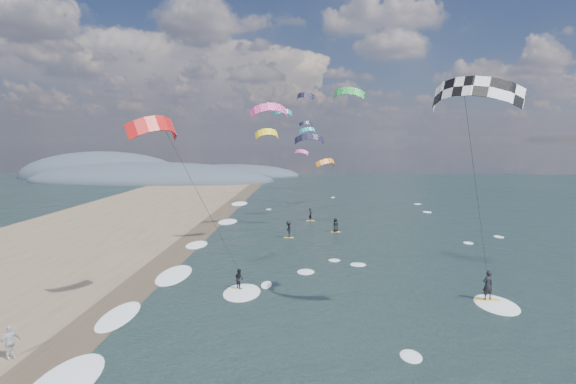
{
  "coord_description": "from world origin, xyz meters",
  "views": [
    {
      "loc": [
        0.35,
        -21.82,
        10.67
      ],
      "look_at": [
        -1.0,
        12.0,
        7.0
      ],
      "focal_mm": 30.0,
      "sensor_mm": 36.0,
      "label": 1
    }
  ],
  "objects": [
    {
      "name": "shoreline_surf",
      "position": [
        -10.8,
        14.75,
        0.0
      ],
      "size": [
        2.4,
        79.4,
        0.11
      ],
      "color": "white",
      "rests_on": "ground"
    },
    {
      "name": "bg_kite_field",
      "position": [
        0.04,
        54.8,
        12.79
      ],
      "size": [
        12.08,
        71.71,
        11.46
      ],
      "color": "black",
      "rests_on": "ground"
    },
    {
      "name": "kitesurfer_near_a",
      "position": [
        9.13,
        4.76,
        11.17
      ],
      "size": [
        8.09,
        9.7,
        14.49
      ],
      "color": "yellow",
      "rests_on": "ground"
    },
    {
      "name": "coastal_hills",
      "position": [
        -44.84,
        107.86,
        0.0
      ],
      "size": [
        80.0,
        41.0,
        15.0
      ],
      "color": "#3D4756",
      "rests_on": "ground"
    },
    {
      "name": "far_kitesurfers",
      "position": [
        0.15,
        32.66,
        0.89
      ],
      "size": [
        6.44,
        12.25,
        1.86
      ],
      "color": "yellow",
      "rests_on": "ground"
    },
    {
      "name": "wet_sand_strip",
      "position": [
        -12.0,
        10.0,
        0.0
      ],
      "size": [
        3.0,
        240.0,
        0.0
      ],
      "primitive_type": "cube",
      "color": "#382D23",
      "rests_on": "ground"
    },
    {
      "name": "ground",
      "position": [
        0.0,
        0.0,
        0.0
      ],
      "size": [
        260.0,
        260.0,
        0.0
      ],
      "primitive_type": "plane",
      "color": "black",
      "rests_on": "ground"
    },
    {
      "name": "kitesurfer_near_b",
      "position": [
        -6.71,
        7.53,
        7.68
      ],
      "size": [
        6.62,
        8.99,
        12.75
      ],
      "color": "yellow",
      "rests_on": "ground"
    },
    {
      "name": "beach_walker",
      "position": [
        -14.12,
        0.11,
        0.85
      ],
      "size": [
        0.92,
        1.05,
        1.7
      ],
      "primitive_type": "imported",
      "rotation": [
        0.0,
        0.0,
        0.95
      ],
      "color": "#BAB7C3",
      "rests_on": "ground"
    }
  ]
}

